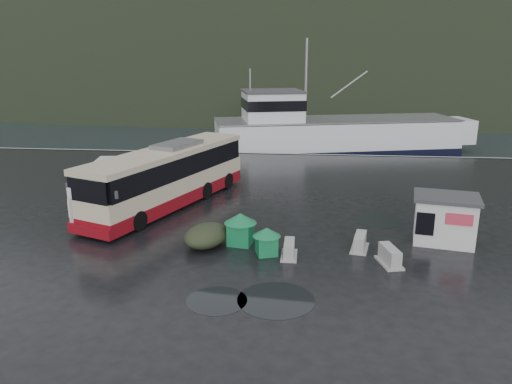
# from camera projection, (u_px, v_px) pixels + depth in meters

# --- Properties ---
(ground) EXTENTS (160.00, 160.00, 0.00)m
(ground) POSITION_uv_depth(u_px,v_px,m) (229.00, 234.00, 25.11)
(ground) COLOR black
(ground) RESTS_ON ground
(harbor_water) EXTENTS (300.00, 180.00, 0.02)m
(harbor_water) POSITION_uv_depth(u_px,v_px,m) (292.00, 84.00, 130.26)
(harbor_water) COLOR black
(harbor_water) RESTS_ON ground
(quay_edge) EXTENTS (160.00, 0.60, 1.50)m
(quay_edge) POSITION_uv_depth(u_px,v_px,m) (263.00, 154.00, 44.23)
(quay_edge) COLOR #999993
(quay_edge) RESTS_ON ground
(headland) EXTENTS (780.00, 540.00, 570.00)m
(headland) POSITION_uv_depth(u_px,v_px,m) (319.00, 66.00, 263.14)
(headland) COLOR black
(headland) RESTS_ON ground
(coach_bus) EXTENTS (7.67, 13.16, 3.64)m
(coach_bus) POSITION_uv_depth(u_px,v_px,m) (169.00, 205.00, 29.71)
(coach_bus) COLOR beige
(coach_bus) RESTS_ON ground
(white_van) EXTENTS (3.19, 6.90, 2.78)m
(white_van) POSITION_uv_depth(u_px,v_px,m) (110.00, 215.00, 27.92)
(white_van) COLOR silver
(white_van) RESTS_ON ground
(waste_bin_left) EXTENTS (1.27, 1.27, 1.55)m
(waste_bin_left) POSITION_uv_depth(u_px,v_px,m) (241.00, 244.00, 23.82)
(waste_bin_left) COLOR #147140
(waste_bin_left) RESTS_ON ground
(waste_bin_right) EXTENTS (1.15, 1.15, 1.28)m
(waste_bin_right) POSITION_uv_depth(u_px,v_px,m) (267.00, 254.00, 22.64)
(waste_bin_right) COLOR #147140
(waste_bin_right) RESTS_ON ground
(dome_tent) EXTENTS (2.55, 3.04, 1.02)m
(dome_tent) POSITION_uv_depth(u_px,v_px,m) (207.00, 246.00, 23.63)
(dome_tent) COLOR #29301D
(dome_tent) RESTS_ON ground
(ticket_kiosk) EXTENTS (3.37, 2.81, 2.33)m
(ticket_kiosk) POSITION_uv_depth(u_px,v_px,m) (442.00, 242.00, 24.07)
(ticket_kiosk) COLOR silver
(ticket_kiosk) RESTS_ON ground
(jersey_barrier_a) EXTENTS (0.72, 1.43, 0.71)m
(jersey_barrier_a) POSITION_uv_depth(u_px,v_px,m) (289.00, 257.00, 22.38)
(jersey_barrier_a) COLOR #999993
(jersey_barrier_a) RESTS_ON ground
(jersey_barrier_b) EXTENTS (1.13, 1.70, 0.78)m
(jersey_barrier_b) POSITION_uv_depth(u_px,v_px,m) (389.00, 264.00, 21.61)
(jersey_barrier_b) COLOR #999993
(jersey_barrier_b) RESTS_ON ground
(jersey_barrier_c) EXTENTS (1.03, 1.60, 0.74)m
(jersey_barrier_c) POSITION_uv_depth(u_px,v_px,m) (359.00, 249.00, 23.18)
(jersey_barrier_c) COLOR #999993
(jersey_barrier_c) RESTS_ON ground
(fishing_trawler) EXTENTS (29.38, 13.20, 11.49)m
(fishing_trawler) POSITION_uv_depth(u_px,v_px,m) (336.00, 140.00, 50.88)
(fishing_trawler) COLOR silver
(fishing_trawler) RESTS_ON ground
(puddles) EXTENTS (9.72, 12.30, 0.01)m
(puddles) POSITION_uv_depth(u_px,v_px,m) (308.00, 265.00, 21.48)
(puddles) COLOR black
(puddles) RESTS_ON ground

